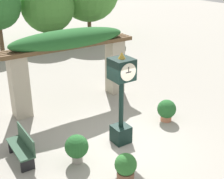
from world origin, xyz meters
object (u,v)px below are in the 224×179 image
object	(u,v)px
potted_plant_far_left	(167,110)
park_bench	(22,147)
pedestal_clock	(121,94)
potted_plant_near_right	(77,147)
potted_plant_near_left	(126,168)

from	to	relation	value
potted_plant_far_left	park_bench	size ratio (longest dim) A/B	0.58
pedestal_clock	park_bench	xyz separation A→B (m)	(-2.87, 0.74, -1.20)
potted_plant_near_right	potted_plant_near_left	bearing A→B (deg)	-66.65
potted_plant_near_left	pedestal_clock	bearing A→B (deg)	58.74
potted_plant_near_left	park_bench	world-z (taller)	park_bench
potted_plant_near_right	pedestal_clock	bearing A→B (deg)	6.79
pedestal_clock	park_bench	bearing A→B (deg)	165.59
potted_plant_near_left	park_bench	distance (m)	3.03
potted_plant_far_left	pedestal_clock	bearing A→B (deg)	-173.25
potted_plant_far_left	park_bench	xyz separation A→B (m)	(-4.99, 0.48, 0.01)
park_bench	potted_plant_far_left	bearing A→B (deg)	84.45
potted_plant_near_right	potted_plant_far_left	distance (m)	3.78
potted_plant_far_left	potted_plant_near_right	bearing A→B (deg)	-173.23
park_bench	pedestal_clock	bearing A→B (deg)	75.59
pedestal_clock	potted_plant_near_left	bearing A→B (deg)	-121.26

